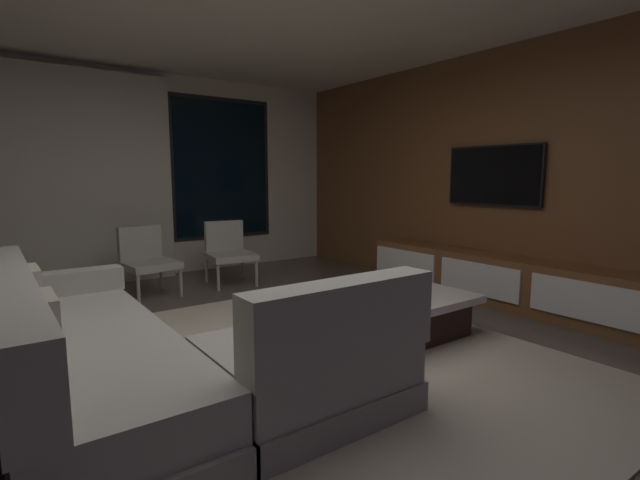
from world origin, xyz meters
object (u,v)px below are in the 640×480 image
Objects in this scene: sectional_couch at (143,359)px; mounted_tv at (493,176)px; book_stack_on_coffee_table at (409,291)px; accent_chair_by_curtain at (146,257)px; accent_chair_near_window at (228,249)px; coffee_table at (387,311)px; media_console at (495,280)px.

sectional_couch is 3.96m from mounted_tv.
mounted_tv is (1.68, 0.38, 0.95)m from book_stack_on_coffee_table.
accent_chair_by_curtain is (-1.37, 2.71, 0.04)m from book_stack_on_coffee_table.
sectional_couch is at bearing 177.90° from book_stack_on_coffee_table.
accent_chair_near_window is 1.00m from accent_chair_by_curtain.
coffee_table is 1.49× the size of accent_chair_by_curtain.
coffee_table is 1.04× the size of mounted_tv.
media_console is (1.50, 0.18, -0.14)m from book_stack_on_coffee_table.
mounted_tv is at bearing 6.16° from coffee_table.
book_stack_on_coffee_table is at bearing -167.37° from mounted_tv.
book_stack_on_coffee_table reaches higher than coffee_table.
coffee_table is at bearing 3.06° from sectional_couch.
mounted_tv reaches higher than accent_chair_near_window.
accent_chair_near_window is at bearing 96.96° from coffee_table.
book_stack_on_coffee_table is 1.97m from mounted_tv.
book_stack_on_coffee_table is 3.04m from accent_chair_by_curtain.
accent_chair_by_curtain is at bearing 179.87° from accent_chair_near_window.
sectional_couch reaches higher than media_console.
mounted_tv is at bearing 4.48° from sectional_couch.
sectional_couch is at bearing -178.42° from media_console.
media_console is 2.77× the size of mounted_tv.
sectional_couch is 0.81× the size of media_console.
book_stack_on_coffee_table is 0.23× the size of mounted_tv.
mounted_tv is (1.74, 0.19, 1.16)m from coffee_table.
sectional_couch reaches higher than book_stack_on_coffee_table.
coffee_table is at bearing 109.15° from book_stack_on_coffee_table.
accent_chair_by_curtain is (0.75, 2.63, 0.14)m from sectional_couch.
sectional_couch is 2.16× the size of coffee_table.
coffee_table is at bearing -83.04° from accent_chair_near_window.
mounted_tv is (3.05, -2.33, 0.92)m from accent_chair_by_curtain.
sectional_couch is at bearing -123.67° from accent_chair_near_window.
mounted_tv reaches higher than book_stack_on_coffee_table.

